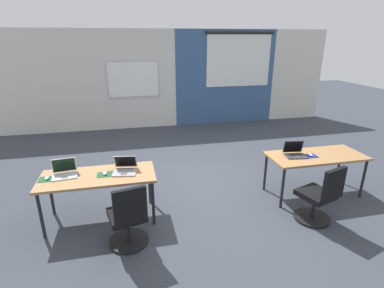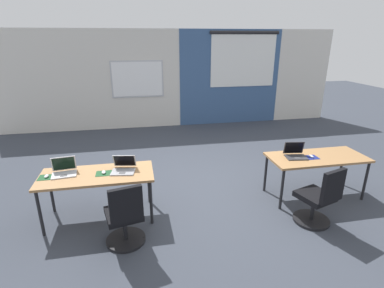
{
  "view_description": "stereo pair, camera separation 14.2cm",
  "coord_description": "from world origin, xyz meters",
  "px_view_note": "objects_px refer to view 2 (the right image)",
  "views": [
    {
      "loc": [
        -1.27,
        -4.59,
        2.56
      ],
      "look_at": [
        -0.22,
        0.08,
        0.83
      ],
      "focal_mm": 27.58,
      "sensor_mm": 36.0,
      "label": 1
    },
    {
      "loc": [
        -1.13,
        -4.62,
        2.56
      ],
      "look_at": [
        -0.22,
        0.08,
        0.83
      ],
      "focal_mm": 27.58,
      "sensor_mm": 36.0,
      "label": 2
    }
  ],
  "objects_px": {
    "mouse_near_right_inner": "(311,156)",
    "mouse_near_left_end": "(46,176)",
    "laptop_near_left_end": "(64,171)",
    "desk_near_left": "(97,178)",
    "chair_near_right_inner": "(319,201)",
    "laptop_near_left_inner": "(124,168)",
    "desk_near_right": "(317,160)",
    "mouse_near_left_inner": "(104,172)",
    "laptop_near_right_inner": "(295,154)",
    "chair_near_left_inner": "(125,220)"
  },
  "relations": [
    {
      "from": "mouse_near_right_inner",
      "to": "mouse_near_left_end",
      "type": "bearing_deg",
      "value": 179.43
    },
    {
      "from": "laptop_near_left_end",
      "to": "mouse_near_left_end",
      "type": "xyz_separation_m",
      "value": [
        -0.22,
        -0.07,
        -0.03
      ]
    },
    {
      "from": "desk_near_left",
      "to": "mouse_near_left_end",
      "type": "relative_size",
      "value": 15.6
    },
    {
      "from": "chair_near_right_inner",
      "to": "laptop_near_left_inner",
      "type": "height_order",
      "value": "laptop_near_left_inner"
    },
    {
      "from": "desk_near_right",
      "to": "chair_near_right_inner",
      "type": "height_order",
      "value": "chair_near_right_inner"
    },
    {
      "from": "laptop_near_left_end",
      "to": "mouse_near_left_inner",
      "type": "height_order",
      "value": "laptop_near_left_end"
    },
    {
      "from": "desk_near_left",
      "to": "laptop_near_left_inner",
      "type": "height_order",
      "value": "laptop_near_left_inner"
    },
    {
      "from": "laptop_near_right_inner",
      "to": "laptop_near_left_end",
      "type": "bearing_deg",
      "value": -172.27
    },
    {
      "from": "laptop_near_right_inner",
      "to": "mouse_near_left_inner",
      "type": "distance_m",
      "value": 3.03
    },
    {
      "from": "mouse_near_left_end",
      "to": "chair_near_right_inner",
      "type": "relative_size",
      "value": 0.11
    },
    {
      "from": "laptop_near_left_end",
      "to": "mouse_near_right_inner",
      "type": "xyz_separation_m",
      "value": [
        3.83,
        -0.11,
        -0.03
      ]
    },
    {
      "from": "laptop_near_right_inner",
      "to": "chair_near_right_inner",
      "type": "xyz_separation_m",
      "value": [
        -0.05,
        -0.82,
        -0.39
      ]
    },
    {
      "from": "mouse_near_left_end",
      "to": "desk_near_right",
      "type": "bearing_deg",
      "value": -0.26
    },
    {
      "from": "desk_near_right",
      "to": "laptop_near_left_end",
      "type": "height_order",
      "value": "laptop_near_left_end"
    },
    {
      "from": "laptop_near_right_inner",
      "to": "laptop_near_left_inner",
      "type": "height_order",
      "value": "laptop_near_right_inner"
    },
    {
      "from": "mouse_near_left_inner",
      "to": "laptop_near_left_inner",
      "type": "bearing_deg",
      "value": 6.91
    },
    {
      "from": "mouse_near_right_inner",
      "to": "chair_near_right_inner",
      "type": "xyz_separation_m",
      "value": [
        -0.29,
        -0.74,
        -0.36
      ]
    },
    {
      "from": "desk_near_right",
      "to": "mouse_near_left_inner",
      "type": "bearing_deg",
      "value": -179.95
    },
    {
      "from": "laptop_near_right_inner",
      "to": "chair_near_right_inner",
      "type": "distance_m",
      "value": 0.91
    },
    {
      "from": "laptop_near_left_end",
      "to": "laptop_near_right_inner",
      "type": "relative_size",
      "value": 0.98
    },
    {
      "from": "laptop_near_left_end",
      "to": "chair_near_right_inner",
      "type": "xyz_separation_m",
      "value": [
        3.53,
        -0.86,
        -0.39
      ]
    },
    {
      "from": "chair_near_right_inner",
      "to": "mouse_near_left_inner",
      "type": "distance_m",
      "value": 3.1
    },
    {
      "from": "desk_near_left",
      "to": "desk_near_right",
      "type": "relative_size",
      "value": 1.0
    },
    {
      "from": "mouse_near_left_end",
      "to": "chair_near_right_inner",
      "type": "bearing_deg",
      "value": -11.81
    },
    {
      "from": "desk_near_right",
      "to": "mouse_near_right_inner",
      "type": "relative_size",
      "value": 15.0
    },
    {
      "from": "desk_near_right",
      "to": "mouse_near_left_inner",
      "type": "distance_m",
      "value": 3.4
    },
    {
      "from": "desk_near_left",
      "to": "mouse_near_right_inner",
      "type": "bearing_deg",
      "value": -0.37
    },
    {
      "from": "mouse_near_left_end",
      "to": "laptop_near_left_inner",
      "type": "relative_size",
      "value": 0.27
    },
    {
      "from": "desk_near_right",
      "to": "chair_near_left_inner",
      "type": "bearing_deg",
      "value": -167.15
    },
    {
      "from": "mouse_near_left_end",
      "to": "laptop_near_left_inner",
      "type": "bearing_deg",
      "value": 0.66
    },
    {
      "from": "desk_near_left",
      "to": "laptop_near_left_end",
      "type": "distance_m",
      "value": 0.48
    },
    {
      "from": "laptop_near_left_inner",
      "to": "mouse_near_left_inner",
      "type": "relative_size",
      "value": 3.57
    },
    {
      "from": "desk_near_left",
      "to": "laptop_near_right_inner",
      "type": "relative_size",
      "value": 4.35
    },
    {
      "from": "chair_near_right_inner",
      "to": "laptop_near_left_inner",
      "type": "distance_m",
      "value": 2.84
    },
    {
      "from": "mouse_near_left_inner",
      "to": "chair_near_left_inner",
      "type": "bearing_deg",
      "value": -67.89
    },
    {
      "from": "mouse_near_left_end",
      "to": "laptop_near_left_inner",
      "type": "distance_m",
      "value": 1.06
    },
    {
      "from": "desk_near_right",
      "to": "mouse_near_left_end",
      "type": "distance_m",
      "value": 4.18
    },
    {
      "from": "laptop_near_left_end",
      "to": "mouse_near_right_inner",
      "type": "height_order",
      "value": "laptop_near_left_end"
    },
    {
      "from": "desk_near_left",
      "to": "laptop_near_left_end",
      "type": "relative_size",
      "value": 4.43
    },
    {
      "from": "mouse_near_left_end",
      "to": "mouse_near_right_inner",
      "type": "distance_m",
      "value": 4.05
    },
    {
      "from": "mouse_near_left_inner",
      "to": "chair_near_left_inner",
      "type": "relative_size",
      "value": 0.12
    },
    {
      "from": "mouse_near_left_inner",
      "to": "mouse_near_left_end",
      "type": "bearing_deg",
      "value": 178.37
    },
    {
      "from": "laptop_near_right_inner",
      "to": "mouse_near_right_inner",
      "type": "xyz_separation_m",
      "value": [
        0.24,
        -0.08,
        -0.03
      ]
    },
    {
      "from": "mouse_near_right_inner",
      "to": "chair_near_right_inner",
      "type": "distance_m",
      "value": 0.88
    },
    {
      "from": "desk_near_left",
      "to": "mouse_near_left_inner",
      "type": "xyz_separation_m",
      "value": [
        0.1,
        -0.0,
        0.08
      ]
    },
    {
      "from": "mouse_near_right_inner",
      "to": "mouse_near_left_inner",
      "type": "distance_m",
      "value": 3.27
    },
    {
      "from": "desk_near_left",
      "to": "chair_near_right_inner",
      "type": "distance_m",
      "value": 3.19
    },
    {
      "from": "desk_near_right",
      "to": "laptop_near_right_inner",
      "type": "relative_size",
      "value": 4.35
    },
    {
      "from": "desk_near_right",
      "to": "laptop_near_right_inner",
      "type": "bearing_deg",
      "value": 171.27
    },
    {
      "from": "laptop_near_right_inner",
      "to": "mouse_near_right_inner",
      "type": "distance_m",
      "value": 0.26
    }
  ]
}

